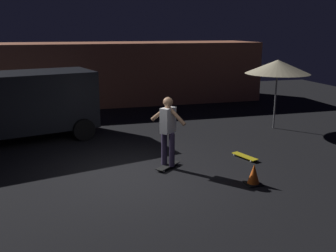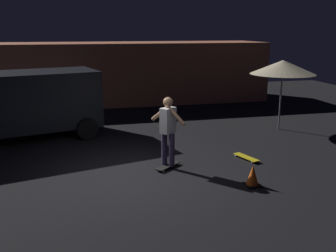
{
  "view_description": "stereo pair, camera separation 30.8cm",
  "coord_description": "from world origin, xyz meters",
  "px_view_note": "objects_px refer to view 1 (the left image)",
  "views": [
    {
      "loc": [
        -1.44,
        -8.08,
        3.26
      ],
      "look_at": [
        0.88,
        0.28,
        1.05
      ],
      "focal_mm": 40.66,
      "sensor_mm": 36.0,
      "label": 1
    },
    {
      "loc": [
        -1.15,
        -8.16,
        3.26
      ],
      "look_at": [
        0.88,
        0.28,
        1.05
      ],
      "focal_mm": 40.66,
      "sensor_mm": 36.0,
      "label": 2
    }
  ],
  "objects_px": {
    "skateboard_spare": "(245,156)",
    "parked_van": "(14,103)",
    "skateboard_ridden": "(168,166)",
    "traffic_cone": "(254,175)",
    "patio_umbrella": "(278,67)",
    "skater": "(168,127)"
  },
  "relations": [
    {
      "from": "skateboard_spare",
      "to": "parked_van",
      "type": "bearing_deg",
      "value": 150.19
    },
    {
      "from": "skateboard_ridden",
      "to": "skateboard_spare",
      "type": "height_order",
      "value": "same"
    },
    {
      "from": "traffic_cone",
      "to": "patio_umbrella",
      "type": "bearing_deg",
      "value": 54.74
    },
    {
      "from": "patio_umbrella",
      "to": "traffic_cone",
      "type": "height_order",
      "value": "patio_umbrella"
    },
    {
      "from": "parked_van",
      "to": "traffic_cone",
      "type": "bearing_deg",
      "value": -43.22
    },
    {
      "from": "parked_van",
      "to": "skateboard_spare",
      "type": "distance_m",
      "value": 6.86
    },
    {
      "from": "parked_van",
      "to": "skateboard_ridden",
      "type": "distance_m",
      "value": 5.25
    },
    {
      "from": "skater",
      "to": "patio_umbrella",
      "type": "bearing_deg",
      "value": 31.4
    },
    {
      "from": "patio_umbrella",
      "to": "skateboard_spare",
      "type": "xyz_separation_m",
      "value": [
        -2.37,
        -2.6,
        -2.02
      ]
    },
    {
      "from": "skateboard_spare",
      "to": "traffic_cone",
      "type": "xyz_separation_m",
      "value": [
        -0.6,
        -1.59,
        0.16
      ]
    },
    {
      "from": "skater",
      "to": "skateboard_spare",
      "type": "bearing_deg",
      "value": 3.7
    },
    {
      "from": "patio_umbrella",
      "to": "skateboard_spare",
      "type": "relative_size",
      "value": 2.86
    },
    {
      "from": "skateboard_spare",
      "to": "skater",
      "type": "bearing_deg",
      "value": -176.3
    },
    {
      "from": "parked_van",
      "to": "skater",
      "type": "bearing_deg",
      "value": -42.97
    },
    {
      "from": "traffic_cone",
      "to": "skateboard_spare",
      "type": "bearing_deg",
      "value": 69.46
    },
    {
      "from": "skateboard_spare",
      "to": "skater",
      "type": "xyz_separation_m",
      "value": [
        -2.11,
        -0.14,
        0.98
      ]
    },
    {
      "from": "patio_umbrella",
      "to": "skater",
      "type": "distance_m",
      "value": 5.35
    },
    {
      "from": "skateboard_spare",
      "to": "traffic_cone",
      "type": "distance_m",
      "value": 1.71
    },
    {
      "from": "patio_umbrella",
      "to": "skater",
      "type": "xyz_separation_m",
      "value": [
        -4.48,
        -2.74,
        -1.04
      ]
    },
    {
      "from": "parked_van",
      "to": "skater",
      "type": "xyz_separation_m",
      "value": [
        3.76,
        -3.5,
        -0.12
      ]
    },
    {
      "from": "parked_van",
      "to": "skater",
      "type": "distance_m",
      "value": 5.14
    },
    {
      "from": "skateboard_ridden",
      "to": "skateboard_spare",
      "type": "relative_size",
      "value": 0.91
    }
  ]
}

